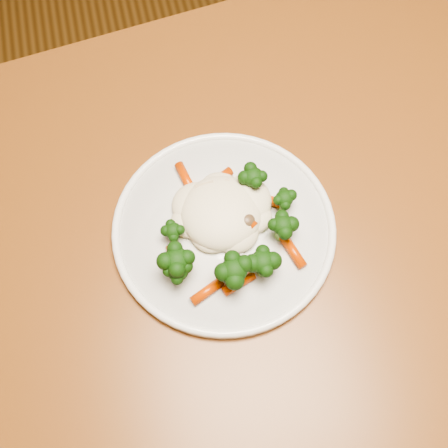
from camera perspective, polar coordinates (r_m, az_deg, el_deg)
name	(u,v)px	position (r m, az deg, el deg)	size (l,w,h in m)	color
dining_table	(314,261)	(0.80, 9.10, -3.73)	(1.34, 0.98, 0.75)	brown
plate	(224,229)	(0.70, 0.00, -0.51)	(0.28, 0.28, 0.01)	white
meal	(226,227)	(0.67, 0.17, -0.29)	(0.19, 0.19, 0.04)	#EFE3BF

